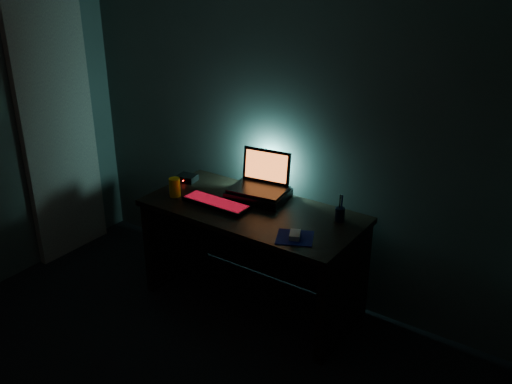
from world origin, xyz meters
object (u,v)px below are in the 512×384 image
(router, at_px, (187,178))
(juice_glass, at_px, (175,187))
(laptop, at_px, (262,180))
(pen_cup, at_px, (340,214))
(mouse, at_px, (295,235))
(keyboard, at_px, (216,203))

(router, bearing_deg, juice_glass, -75.98)
(router, bearing_deg, laptop, -0.97)
(pen_cup, height_order, juice_glass, juice_glass)
(mouse, relative_size, router, 0.68)
(keyboard, bearing_deg, mouse, -7.78)
(laptop, distance_m, pen_cup, 0.64)
(keyboard, distance_m, pen_cup, 0.84)
(keyboard, height_order, juice_glass, juice_glass)
(keyboard, relative_size, mouse, 4.67)
(laptop, bearing_deg, juice_glass, -153.03)
(router, bearing_deg, keyboard, -35.06)
(laptop, distance_m, juice_glass, 0.61)
(keyboard, relative_size, router, 3.16)
(pen_cup, relative_size, router, 0.58)
(pen_cup, xyz_separation_m, router, (-1.25, -0.05, -0.02))
(keyboard, bearing_deg, router, 154.82)
(laptop, relative_size, mouse, 3.96)
(mouse, relative_size, juice_glass, 0.78)
(pen_cup, bearing_deg, juice_glass, -164.68)
(pen_cup, bearing_deg, laptop, 176.31)
(router, bearing_deg, pen_cup, -7.15)
(juice_glass, distance_m, router, 0.29)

